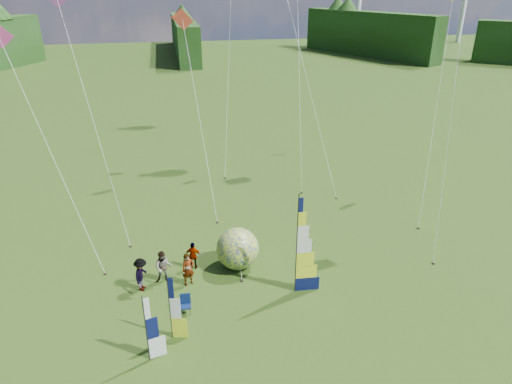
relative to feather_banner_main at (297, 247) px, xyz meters
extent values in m
plane|color=#425E1C|center=(-0.90, -3.29, -2.68)|extent=(220.00, 220.00, 0.00)
sphere|color=navy|center=(-2.52, 2.76, -1.50)|extent=(2.83, 2.83, 2.35)
imported|color=#66594C|center=(-5.31, 1.69, -1.76)|extent=(0.78, 0.63, 1.84)
imported|color=#66594C|center=(-6.58, 2.13, -1.76)|extent=(0.93, 0.52, 1.84)
imported|color=#66594C|center=(-7.69, 1.68, -1.76)|extent=(0.77, 1.26, 1.84)
imported|color=#66594C|center=(-4.94, 3.10, -1.87)|extent=(1.02, 0.68, 1.62)
camera|label=1|loc=(-5.70, -18.41, 11.93)|focal=32.00mm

